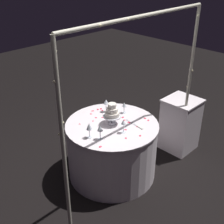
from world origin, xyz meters
TOP-DOWN VIEW (x-y plane):
  - ground_plane at (0.00, 0.00)m, footprint 12.00×12.00m
  - decorative_arch at (-0.00, 0.39)m, footprint 2.01×0.06m
  - main_table at (0.00, 0.00)m, footprint 1.12×1.12m
  - side_table at (-1.10, 0.27)m, footprint 0.45×0.45m
  - tiered_cake at (-0.01, -0.01)m, footprint 0.22×0.22m
  - wine_glass_0 at (0.38, 0.03)m, footprint 0.06×0.06m
  - wine_glass_1 at (0.04, 0.22)m, footprint 0.06×0.06m
  - wine_glass_2 at (-0.31, -0.10)m, footprint 0.06×0.06m
  - wine_glass_3 at (0.32, 0.13)m, footprint 0.06×0.06m
  - wine_glass_4 at (-0.18, -0.28)m, footprint 0.07×0.07m
  - cake_knife at (-0.18, 0.21)m, footprint 0.06×0.30m
  - rose_petal_0 at (-0.39, 0.19)m, footprint 0.03×0.04m
  - rose_petal_1 at (-0.17, 0.12)m, footprint 0.03×0.04m
  - rose_petal_2 at (-0.31, -0.37)m, footprint 0.05×0.04m
  - rose_petal_3 at (-0.17, 0.04)m, footprint 0.04×0.04m
  - rose_petal_4 at (-0.17, 0.25)m, footprint 0.04×0.03m
  - rose_petal_5 at (-0.04, 0.40)m, footprint 0.04×0.04m
  - rose_petal_6 at (0.11, 0.33)m, footprint 0.04×0.04m
  - rose_petal_7 at (-0.18, -0.38)m, footprint 0.05×0.04m
  - rose_petal_8 at (0.42, 0.25)m, footprint 0.04×0.03m
  - rose_petal_9 at (0.11, -0.21)m, footprint 0.03×0.02m
  - rose_petal_10 at (-0.16, -0.33)m, footprint 0.04×0.03m
  - rose_petal_11 at (0.27, -0.27)m, footprint 0.03×0.03m
  - rose_petal_12 at (0.01, -0.37)m, footprint 0.02×0.03m
  - rose_petal_13 at (-0.38, 0.25)m, footprint 0.04×0.04m
  - rose_petal_14 at (-0.21, -0.02)m, footprint 0.04×0.03m
  - rose_petal_15 at (-0.02, 0.20)m, footprint 0.04×0.04m
  - rose_petal_16 at (-0.19, -0.17)m, footprint 0.04×0.03m
  - rose_petal_17 at (-0.06, -0.41)m, footprint 0.04×0.04m
  - rose_petal_18 at (-0.03, -0.19)m, footprint 0.03×0.04m
  - rose_petal_19 at (-0.14, -0.40)m, footprint 0.04×0.04m
  - rose_petal_20 at (0.03, -0.25)m, footprint 0.03×0.04m
  - rose_petal_21 at (-0.17, -0.10)m, footprint 0.03×0.03m

SIDE VIEW (x-z plane):
  - ground_plane at x=0.00m, z-range 0.00..0.00m
  - main_table at x=0.00m, z-range 0.00..0.73m
  - side_table at x=-1.10m, z-range 0.00..0.78m
  - rose_petal_0 at x=-0.39m, z-range 0.73..0.74m
  - rose_petal_1 at x=-0.17m, z-range 0.73..0.74m
  - rose_petal_2 at x=-0.31m, z-range 0.73..0.74m
  - rose_petal_3 at x=-0.17m, z-range 0.73..0.74m
  - rose_petal_4 at x=-0.17m, z-range 0.73..0.74m
  - rose_petal_5 at x=-0.04m, z-range 0.73..0.74m
  - rose_petal_6 at x=0.11m, z-range 0.73..0.74m
  - rose_petal_7 at x=-0.18m, z-range 0.73..0.74m
  - rose_petal_8 at x=0.42m, z-range 0.73..0.74m
  - rose_petal_9 at x=0.11m, z-range 0.73..0.74m
  - rose_petal_10 at x=-0.16m, z-range 0.73..0.74m
  - rose_petal_11 at x=0.27m, z-range 0.73..0.74m
  - rose_petal_12 at x=0.01m, z-range 0.73..0.74m
  - rose_petal_13 at x=-0.38m, z-range 0.73..0.74m
  - rose_petal_14 at x=-0.21m, z-range 0.73..0.74m
  - rose_petal_15 at x=-0.02m, z-range 0.73..0.74m
  - rose_petal_16 at x=-0.19m, z-range 0.73..0.74m
  - rose_petal_17 at x=-0.06m, z-range 0.73..0.74m
  - rose_petal_18 at x=-0.03m, z-range 0.73..0.74m
  - rose_petal_19 at x=-0.14m, z-range 0.73..0.74m
  - rose_petal_20 at x=0.03m, z-range 0.73..0.74m
  - rose_petal_21 at x=-0.17m, z-range 0.73..0.74m
  - cake_knife at x=-0.18m, z-range 0.73..0.74m
  - wine_glass_2 at x=-0.31m, z-range 0.77..0.91m
  - wine_glass_1 at x=0.04m, z-range 0.78..0.94m
  - wine_glass_4 at x=-0.18m, z-range 0.78..0.95m
  - wine_glass_3 at x=0.32m, z-range 0.78..0.95m
  - wine_glass_0 at x=0.38m, z-range 0.78..0.96m
  - tiered_cake at x=-0.01m, z-range 0.75..1.02m
  - decorative_arch at x=0.00m, z-range 0.33..2.38m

